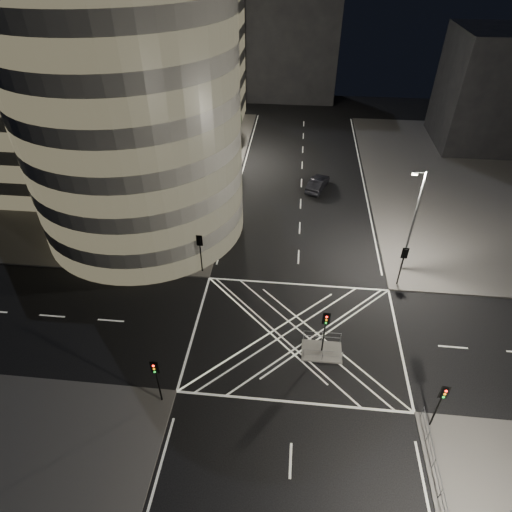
# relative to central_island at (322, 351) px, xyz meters

# --- Properties ---
(ground) EXTENTS (120.00, 120.00, 0.00)m
(ground) POSITION_rel_central_island_xyz_m (-2.00, 1.50, -0.07)
(ground) COLOR black
(ground) RESTS_ON ground
(sidewalk_far_left) EXTENTS (42.00, 42.00, 0.15)m
(sidewalk_far_left) POSITION_rel_central_island_xyz_m (-31.00, 28.50, 0.00)
(sidewalk_far_left) COLOR #5A5754
(sidewalk_far_left) RESTS_ON ground
(central_island) EXTENTS (3.00, 2.00, 0.15)m
(central_island) POSITION_rel_central_island_xyz_m (0.00, 0.00, 0.00)
(central_island) COLOR slate
(central_island) RESTS_ON ground
(office_tower_curved) EXTENTS (30.00, 29.00, 27.20)m
(office_tower_curved) POSITION_rel_central_island_xyz_m (-22.74, 20.24, 12.58)
(office_tower_curved) COLOR gray
(office_tower_curved) RESTS_ON sidewalk_far_left
(office_block_rear) EXTENTS (24.00, 16.00, 22.00)m
(office_block_rear) POSITION_rel_central_island_xyz_m (-24.00, 43.50, 11.07)
(office_block_rear) COLOR gray
(office_block_rear) RESTS_ON sidewalk_far_left
(building_right_far) EXTENTS (14.00, 12.00, 15.00)m
(building_right_far) POSITION_rel_central_island_xyz_m (24.00, 41.50, 7.58)
(building_right_far) COLOR black
(building_right_far) RESTS_ON sidewalk_far_right
(building_far_end) EXTENTS (18.00, 8.00, 18.00)m
(building_far_end) POSITION_rel_central_island_xyz_m (-6.00, 59.50, 8.93)
(building_far_end) COLOR black
(building_far_end) RESTS_ON ground
(tree_a) EXTENTS (4.83, 4.83, 6.98)m
(tree_a) POSITION_rel_central_island_xyz_m (-12.50, 10.50, 4.27)
(tree_a) COLOR black
(tree_a) RESTS_ON sidewalk_far_left
(tree_b) EXTENTS (4.21, 4.21, 7.50)m
(tree_b) POSITION_rel_central_island_xyz_m (-12.50, 16.50, 5.14)
(tree_b) COLOR black
(tree_b) RESTS_ON sidewalk_far_left
(tree_c) EXTENTS (4.63, 4.63, 7.61)m
(tree_c) POSITION_rel_central_island_xyz_m (-12.50, 22.50, 5.01)
(tree_c) COLOR black
(tree_c) RESTS_ON sidewalk_far_left
(tree_d) EXTENTS (5.28, 5.28, 7.80)m
(tree_d) POSITION_rel_central_island_xyz_m (-12.50, 28.50, 4.84)
(tree_d) COLOR black
(tree_d) RESTS_ON sidewalk_far_left
(tree_e) EXTENTS (4.11, 4.11, 6.94)m
(tree_e) POSITION_rel_central_island_xyz_m (-12.50, 34.50, 4.64)
(tree_e) COLOR black
(tree_e) RESTS_ON sidewalk_far_left
(traffic_signal_fl) EXTENTS (0.55, 0.22, 4.00)m
(traffic_signal_fl) POSITION_rel_central_island_xyz_m (-10.80, 8.30, 2.84)
(traffic_signal_fl) COLOR black
(traffic_signal_fl) RESTS_ON sidewalk_far_left
(traffic_signal_nl) EXTENTS (0.55, 0.22, 4.00)m
(traffic_signal_nl) POSITION_rel_central_island_xyz_m (-10.80, -5.30, 2.84)
(traffic_signal_nl) COLOR black
(traffic_signal_nl) RESTS_ON sidewalk_near_left
(traffic_signal_fr) EXTENTS (0.55, 0.22, 4.00)m
(traffic_signal_fr) POSITION_rel_central_island_xyz_m (6.80, 8.30, 2.84)
(traffic_signal_fr) COLOR black
(traffic_signal_fr) RESTS_ON sidewalk_far_right
(traffic_signal_nr) EXTENTS (0.55, 0.22, 4.00)m
(traffic_signal_nr) POSITION_rel_central_island_xyz_m (6.80, -5.30, 2.84)
(traffic_signal_nr) COLOR black
(traffic_signal_nr) RESTS_ON sidewalk_near_right
(traffic_signal_island) EXTENTS (0.55, 0.22, 4.00)m
(traffic_signal_island) POSITION_rel_central_island_xyz_m (0.00, 0.00, 2.84)
(traffic_signal_island) COLOR black
(traffic_signal_island) RESTS_ON central_island
(street_lamp_left_near) EXTENTS (1.25, 0.25, 10.00)m
(street_lamp_left_near) POSITION_rel_central_island_xyz_m (-11.44, 13.50, 5.47)
(street_lamp_left_near) COLOR slate
(street_lamp_left_near) RESTS_ON sidewalk_far_left
(street_lamp_left_far) EXTENTS (1.25, 0.25, 10.00)m
(street_lamp_left_far) POSITION_rel_central_island_xyz_m (-11.44, 31.50, 5.47)
(street_lamp_left_far) COLOR slate
(street_lamp_left_far) RESTS_ON sidewalk_far_left
(street_lamp_right_far) EXTENTS (1.25, 0.25, 10.00)m
(street_lamp_right_far) POSITION_rel_central_island_xyz_m (7.44, 10.50, 5.47)
(street_lamp_right_far) COLOR slate
(street_lamp_right_far) RESTS_ON sidewalk_far_right
(street_lamp_right_near) EXTENTS (1.25, 0.25, 10.00)m
(street_lamp_right_near) POSITION_rel_central_island_xyz_m (7.44, -12.50, 5.47)
(street_lamp_right_near) COLOR slate
(street_lamp_right_near) RESTS_ON sidewalk_near_right
(railing_near_right) EXTENTS (0.06, 11.70, 1.10)m
(railing_near_right) POSITION_rel_central_island_xyz_m (6.30, -10.65, 0.62)
(railing_near_right) COLOR slate
(railing_near_right) RESTS_ON sidewalk_near_right
(railing_island_south) EXTENTS (2.80, 0.06, 1.10)m
(railing_island_south) POSITION_rel_central_island_xyz_m (0.00, -0.90, 0.62)
(railing_island_south) COLOR slate
(railing_island_south) RESTS_ON central_island
(railing_island_north) EXTENTS (2.80, 0.06, 1.10)m
(railing_island_north) POSITION_rel_central_island_xyz_m (0.00, 0.90, 0.62)
(railing_island_north) COLOR slate
(railing_island_north) RESTS_ON central_island
(sedan) EXTENTS (3.08, 5.00, 1.55)m
(sedan) POSITION_rel_central_island_xyz_m (-0.08, 25.13, 0.70)
(sedan) COLOR black
(sedan) RESTS_ON ground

